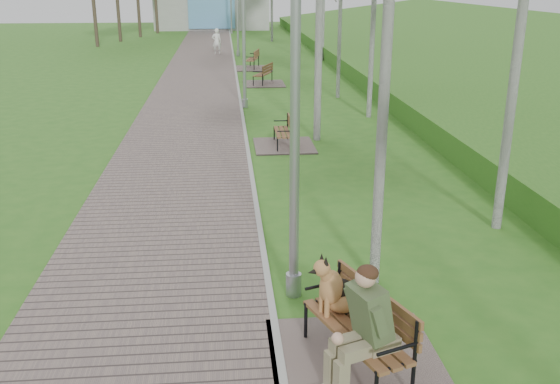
{
  "coord_description": "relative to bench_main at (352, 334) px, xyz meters",
  "views": [
    {
      "loc": [
        -0.57,
        -7.71,
        4.4
      ],
      "look_at": [
        0.24,
        1.39,
        1.25
      ],
      "focal_mm": 40.0,
      "sensor_mm": 36.0,
      "label": 1
    }
  ],
  "objects": [
    {
      "name": "ground",
      "position": [
        -0.81,
        1.54,
        -0.5
      ],
      "size": [
        120.0,
        120.0,
        0.0
      ],
      "primitive_type": "plane",
      "color": "#2F651E",
      "rests_on": "ground"
    },
    {
      "name": "walkway",
      "position": [
        -2.56,
        23.04,
        -0.48
      ],
      "size": [
        3.5,
        67.0,
        0.04
      ],
      "primitive_type": "cube",
      "color": "#655552",
      "rests_on": "ground"
    },
    {
      "name": "kerb",
      "position": [
        -0.81,
        23.04,
        -0.48
      ],
      "size": [
        0.1,
        67.0,
        0.05
      ],
      "primitive_type": "cube",
      "color": "#999993",
      "rests_on": "ground"
    },
    {
      "name": "embankment",
      "position": [
        11.19,
        21.54,
        -0.5
      ],
      "size": [
        14.0,
        70.0,
        1.6
      ],
      "primitive_type": "cube",
      "color": "#457C27",
      "rests_on": "ground"
    },
    {
      "name": "building_north",
      "position": [
        -2.31,
        52.52,
        1.49
      ],
      "size": [
        10.0,
        5.2,
        4.0
      ],
      "color": "#9E9E99",
      "rests_on": "ground"
    },
    {
      "name": "bench_main",
      "position": [
        0.0,
        0.0,
        0.0
      ],
      "size": [
        2.04,
        2.27,
        1.78
      ],
      "color": "#655552",
      "rests_on": "ground"
    },
    {
      "name": "bench_second",
      "position": [
        0.17,
        10.37,
        -0.32
      ],
      "size": [
        1.63,
        1.81,
        1.0
      ],
      "color": "#655552",
      "rests_on": "ground"
    },
    {
      "name": "bench_third",
      "position": [
        0.29,
        20.96,
        -0.3
      ],
      "size": [
        1.78,
        1.98,
        1.09
      ],
      "color": "#655552",
      "rests_on": "ground"
    },
    {
      "name": "bench_far",
      "position": [
        0.05,
        25.9,
        -0.29
      ],
      "size": [
        1.9,
        2.11,
        1.17
      ],
      "color": "#655552",
      "rests_on": "ground"
    },
    {
      "name": "lamp_post_near",
      "position": [
        -0.46,
        1.92,
        2.25
      ],
      "size": [
        0.23,
        0.23,
        5.9
      ],
      "color": "#92959A",
      "rests_on": "ground"
    },
    {
      "name": "lamp_post_second",
      "position": [
        -0.67,
        15.89,
        1.97
      ],
      "size": [
        0.2,
        0.2,
        5.29
      ],
      "color": "#92959A",
      "rests_on": "ground"
    },
    {
      "name": "lamp_post_third",
      "position": [
        -0.51,
        31.32,
        2.08
      ],
      "size": [
        0.21,
        0.21,
        5.53
      ],
      "color": "#92959A",
      "rests_on": "ground"
    },
    {
      "name": "lamp_post_far",
      "position": [
        -0.66,
        47.12,
        1.83
      ],
      "size": [
        0.19,
        0.19,
        5.0
      ],
      "color": "#92959A",
      "rests_on": "ground"
    },
    {
      "name": "pedestrian_near",
      "position": [
        -1.77,
        32.44,
        0.26
      ],
      "size": [
        0.6,
        0.44,
        1.52
      ],
      "primitive_type": "imported",
      "rotation": [
        0.0,
        0.0,
        3.29
      ],
      "color": "white",
      "rests_on": "ground"
    }
  ]
}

